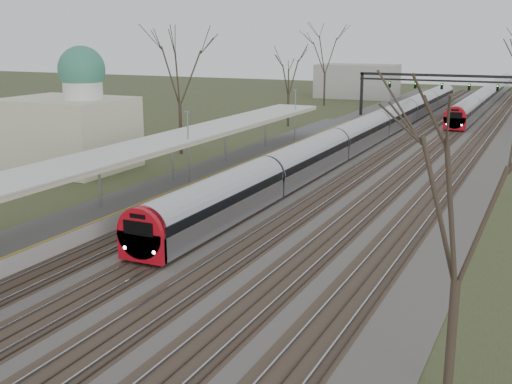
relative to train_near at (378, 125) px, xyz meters
The scene contains 9 objects.
track_bed 10.97m from the train_near, 75.27° to the right, with size 24.00×160.00×0.22m.
platform 28.79m from the train_near, 103.16° to the right, with size 3.50×69.00×1.00m, color #9E9B93.
canopy 33.27m from the train_near, 101.38° to the right, with size 4.10×50.00×3.11m.
dome_building 33.63m from the train_near, 124.92° to the right, with size 10.00×8.00×10.30m.
signal_gantry 19.97m from the train_near, 81.84° to the left, with size 21.00×0.59×6.08m.
tree_west_far 23.66m from the train_near, 129.62° to the right, with size 5.50×5.50×11.33m.
tree_east_near 53.08m from the train_near, 72.94° to the right, with size 4.50×4.50×9.27m.
train_near is the anchor object (origin of this frame).
train_far 45.95m from the train_near, 81.24° to the left, with size 2.62×75.21×3.05m.
Camera 1 is at (15.21, -3.74, 11.10)m, focal length 45.00 mm.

